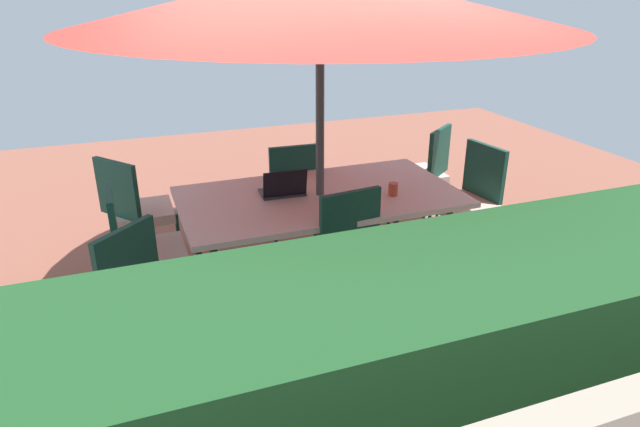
# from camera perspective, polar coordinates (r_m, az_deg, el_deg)

# --- Properties ---
(ground_plane) EXTENTS (10.00, 10.00, 0.02)m
(ground_plane) POSITION_cam_1_polar(r_m,az_deg,el_deg) (4.43, 0.00, -7.45)
(ground_plane) COLOR #935442
(hedge_row) EXTENTS (6.30, 0.75, 1.34)m
(hedge_row) POSITION_cam_1_polar(r_m,az_deg,el_deg) (2.51, 18.35, -17.32)
(hedge_row) COLOR #1E4C23
(hedge_row) RESTS_ON ground_plane
(dining_table) EXTENTS (2.04, 1.10, 0.77)m
(dining_table) POSITION_cam_1_polar(r_m,az_deg,el_deg) (4.11, 0.00, 1.34)
(dining_table) COLOR silver
(dining_table) RESTS_ON ground_plane
(chair_northeast) EXTENTS (0.59, 0.59, 0.98)m
(chair_northeast) POSITION_cam_1_polar(r_m,az_deg,el_deg) (3.32, -16.83, -8.70)
(chair_northeast) COLOR beige
(chair_northeast) RESTS_ON ground_plane
(chair_north) EXTENTS (0.47, 0.48, 0.98)m
(chair_north) POSITION_cam_1_polar(r_m,az_deg,el_deg) (3.62, 4.21, -4.82)
(chair_north) COLOR beige
(chair_north) RESTS_ON ground_plane
(chair_southeast) EXTENTS (0.58, 0.58, 0.98)m
(chair_southeast) POSITION_cam_1_polar(r_m,az_deg,el_deg) (4.65, -18.33, 0.57)
(chair_southeast) COLOR beige
(chair_southeast) RESTS_ON ground_plane
(chair_south) EXTENTS (0.46, 0.47, 0.98)m
(chair_south) POSITION_cam_1_polar(r_m,az_deg,el_deg) (4.82, -2.93, 2.52)
(chair_south) COLOR beige
(chair_south) RESTS_ON ground_plane
(chair_west) EXTENTS (0.49, 0.48, 0.98)m
(chair_west) POSITION_cam_1_polar(r_m,az_deg,el_deg) (4.80, 14.97, 1.66)
(chair_west) COLOR beige
(chair_west) RESTS_ON ground_plane
(chair_southwest) EXTENTS (0.58, 0.58, 0.98)m
(chair_southwest) POSITION_cam_1_polar(r_m,az_deg,el_deg) (5.36, 10.47, 4.34)
(chair_southwest) COLOR beige
(chair_southwest) RESTS_ON ground_plane
(chair_east) EXTENTS (0.46, 0.46, 0.98)m
(chair_east) POSITION_cam_1_polar(r_m,az_deg,el_deg) (3.97, -17.91, -3.33)
(chair_east) COLOR beige
(chair_east) RESTS_ON ground_plane
(laptop) EXTENTS (0.33, 0.26, 0.21)m
(laptop) POSITION_cam_1_polar(r_m,az_deg,el_deg) (4.07, -3.81, 2.50)
(laptop) COLOR #2D2D33
(laptop) RESTS_ON dining_table
(cup) EXTENTS (0.07, 0.07, 0.09)m
(cup) POSITION_cam_1_polar(r_m,az_deg,el_deg) (4.09, 7.50, 2.49)
(cup) COLOR #CC4C33
(cup) RESTS_ON dining_table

